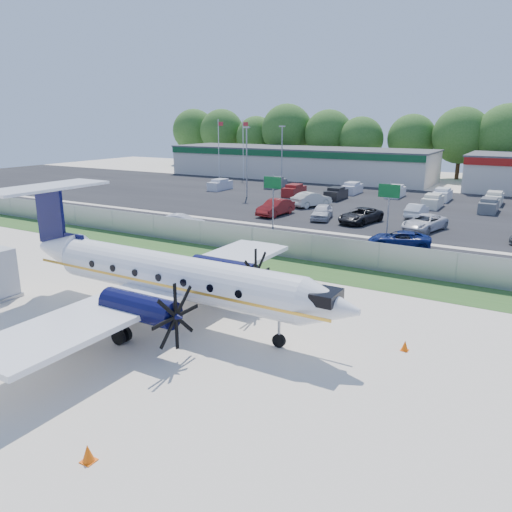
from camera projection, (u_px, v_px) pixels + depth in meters
The scene contains 29 objects.
ground at pixel (196, 328), 24.90m from camera, with size 170.00×170.00×0.00m, color beige.
grass_verge at pixel (299, 268), 34.90m from camera, with size 170.00×4.00×0.02m, color #2D561E.
access_road at pixel (336, 246), 40.73m from camera, with size 170.00×8.00×0.02m, color black.
parking_lot at pixel (402, 208), 58.23m from camera, with size 170.00×32.00×0.02m, color black.
perimeter_fence at pixel (311, 248), 36.30m from camera, with size 120.00×0.06×1.99m.
building_west at pixel (298, 163), 87.47m from camera, with size 46.40×12.40×5.24m.
sign_left at pixel (273, 190), 46.90m from camera, with size 1.80×0.26×5.00m.
sign_mid at pixel (389, 199), 41.58m from camera, with size 1.80×0.26×5.00m.
flagpole_west at pixel (219, 145), 86.63m from camera, with size 1.06×0.12×10.00m.
flagpole_east at pixel (243, 146), 84.21m from camera, with size 1.06×0.12×10.00m.
light_pole_nw at pixel (247, 157), 64.86m from camera, with size 0.90×0.35×9.09m.
light_pole_sw at pixel (282, 153), 73.19m from camera, with size 0.90×0.35×9.09m.
tree_line at pixel (452, 179), 86.57m from camera, with size 112.00×6.00×14.00m, color #295619, non-canonical shape.
aircraft at pixel (168, 274), 25.31m from camera, with size 20.38×20.14×6.37m.
pushback_tug at pixel (105, 309), 25.61m from camera, with size 2.60×1.92×1.36m.
baggage_cart_near at pixel (54, 334), 22.99m from camera, with size 2.19×1.41×1.11m.
baggage_cart_far at pixel (98, 313), 25.67m from camera, with size 1.96×1.47×0.92m.
cone_nose at pixel (405, 346), 22.43m from camera, with size 0.34×0.34×0.48m.
cone_port_wing at pixel (88, 454), 15.14m from camera, with size 0.41×0.41×0.59m.
cone_starboard_wing at pixel (349, 258), 36.40m from camera, with size 0.39×0.39×0.56m.
road_car_west at pixel (182, 230), 46.73m from camera, with size 1.56×4.47×1.47m, color silver.
road_car_mid at pixel (399, 248), 40.39m from camera, with size 2.26×4.90×1.36m, color navy.
parked_car_a at pixel (276, 215), 53.87m from camera, with size 1.82×5.22×1.72m, color maroon.
parked_car_b at pixel (322, 219), 51.73m from camera, with size 1.84×4.58×1.56m, color silver.
parked_car_c at pixel (360, 223), 49.87m from camera, with size 2.51×5.45×1.52m, color black.
parked_car_d at pixel (424, 230), 46.56m from camera, with size 2.49×5.41×1.50m, color silver.
parked_car_f at pixel (311, 207), 59.19m from camera, with size 1.82×5.22×1.72m, color beige.
parked_car_g at pixel (416, 217), 52.73m from camera, with size 1.55×4.45×1.47m, color silver.
far_parking_rows at pixel (412, 202), 62.40m from camera, with size 56.00×10.00×1.60m, color gray, non-canonical shape.
Camera 1 is at (14.18, -18.41, 10.10)m, focal length 35.00 mm.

